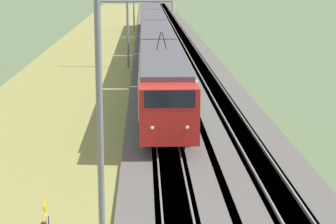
# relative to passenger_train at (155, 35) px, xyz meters

# --- Properties ---
(ballast_main) EXTENTS (240.00, 4.40, 0.30)m
(ballast_main) POSITION_rel_passenger_train_xyz_m (-5.22, 0.00, -2.16)
(ballast_main) COLOR #605B56
(ballast_main) RESTS_ON ground
(ballast_adjacent) EXTENTS (240.00, 4.40, 0.30)m
(ballast_adjacent) POSITION_rel_passenger_train_xyz_m (-5.22, -4.05, -2.16)
(ballast_adjacent) COLOR #605B56
(ballast_adjacent) RESTS_ON ground
(track_main) EXTENTS (240.00, 1.57, 0.45)m
(track_main) POSITION_rel_passenger_train_xyz_m (-5.22, 0.00, -2.15)
(track_main) COLOR #4C4238
(track_main) RESTS_ON ground
(track_adjacent) EXTENTS (240.00, 1.57, 0.45)m
(track_adjacent) POSITION_rel_passenger_train_xyz_m (-5.22, -4.05, -2.15)
(track_adjacent) COLOR #4C4238
(track_adjacent) RESTS_ON ground
(grass_verge) EXTENTS (240.00, 10.98, 0.12)m
(grass_verge) POSITION_rel_passenger_train_xyz_m (-5.22, 6.62, -2.25)
(grass_verge) COLOR #99934C
(grass_verge) RESTS_ON ground
(passenger_train) EXTENTS (79.93, 2.88, 4.96)m
(passenger_train) POSITION_rel_passenger_train_xyz_m (0.00, 0.00, 0.00)
(passenger_train) COLOR red
(passenger_train) RESTS_ON ground
(catenary_mast_near) EXTENTS (0.22, 2.56, 8.69)m
(catenary_mast_near) POSITION_rel_passenger_train_xyz_m (-47.62, 2.53, 2.18)
(catenary_mast_near) COLOR slate
(catenary_mast_near) RESTS_ON ground
(catenary_mast_mid) EXTENTS (0.22, 2.56, 7.98)m
(catenary_mast_mid) POSITION_rel_passenger_train_xyz_m (-8.64, 2.53, 1.82)
(catenary_mast_mid) COLOR slate
(catenary_mast_mid) RESTS_ON ground
(catenary_mast_far) EXTENTS (0.22, 2.56, 8.74)m
(catenary_mast_far) POSITION_rel_passenger_train_xyz_m (30.34, 2.53, 2.20)
(catenary_mast_far) COLOR slate
(catenary_mast_far) RESTS_ON ground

